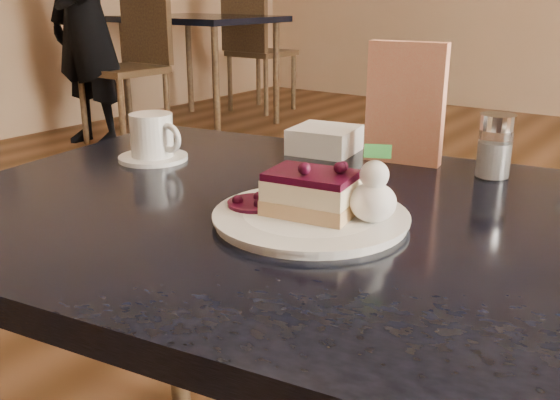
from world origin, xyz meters
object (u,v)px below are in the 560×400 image
Objects in this scene: dessert_plate at (311,218)px; bg_table_far_left at (203,114)px; patron at (85,19)px; main_table at (324,261)px; cheesecake_slice at (311,193)px; coffee_set at (153,140)px.

dessert_plate is 4.28m from bg_table_far_left.
bg_table_far_left is 1.20× the size of patron.
main_table is 0.62× the size of bg_table_far_left.
dessert_plate is at bearing -90.00° from main_table.
cheesecake_slice is at bearing -32.02° from patron.
main_table is at bearing 90.00° from cheesecake_slice.
main_table is 0.13m from cheesecake_slice.
coffee_set is 3.35m from patron.
bg_table_far_left is at bearing 82.92° from patron.
bg_table_far_left reaches higher than cheesecake_slice.
cheesecake_slice is at bearing -14.16° from coffee_set.
dessert_plate is 3.74m from patron.
patron is (-3.12, 2.06, 0.12)m from dessert_plate.
main_table is 0.75× the size of patron.
patron is (-2.72, 1.95, 0.08)m from coffee_set.
main_table is 4.23m from bg_table_far_left.
main_table is 9.41× the size of coffee_set.
coffee_set is at bearing 156.85° from cheesecake_slice.
main_table is 3.71m from patron.
bg_table_far_left is (-2.98, 2.95, -0.57)m from main_table.
bg_table_far_left is (-2.98, 3.00, -0.65)m from dessert_plate.
patron reaches higher than main_table.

